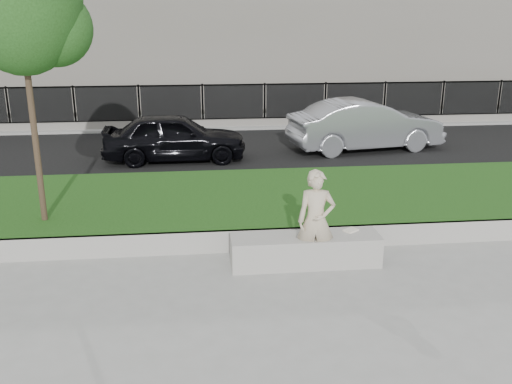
{
  "coord_description": "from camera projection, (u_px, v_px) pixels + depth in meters",
  "views": [
    {
      "loc": [
        -0.89,
        -8.14,
        4.01
      ],
      "look_at": [
        0.12,
        1.2,
        1.03
      ],
      "focal_mm": 40.0,
      "sensor_mm": 36.0,
      "label": 1
    }
  ],
  "objects": [
    {
      "name": "stone_bench",
      "position": [
        305.0,
        250.0,
        9.41
      ],
      "size": [
        2.46,
        0.61,
        0.5
      ],
      "primitive_type": "cube",
      "color": "#A09D96",
      "rests_on": "ground"
    },
    {
      "name": "grass_kerb",
      "position": [
        250.0,
        240.0,
        9.94
      ],
      "size": [
        34.0,
        0.08,
        0.4
      ],
      "primitive_type": "cube",
      "color": "#A09D96",
      "rests_on": "ground"
    },
    {
      "name": "car_dark",
      "position": [
        175.0,
        137.0,
        15.76
      ],
      "size": [
        3.94,
        1.63,
        1.34
      ],
      "primitive_type": "imported",
      "rotation": [
        0.0,
        0.0,
        1.59
      ],
      "color": "black",
      "rests_on": "street"
    },
    {
      "name": "street",
      "position": [
        226.0,
        151.0,
        17.07
      ],
      "size": [
        34.0,
        7.0,
        0.04
      ],
      "primitive_type": "cube",
      "color": "black",
      "rests_on": "ground"
    },
    {
      "name": "ground",
      "position": [
        257.0,
        277.0,
        9.02
      ],
      "size": [
        90.0,
        90.0,
        0.0
      ],
      "primitive_type": "plane",
      "color": "gray",
      "rests_on": "ground"
    },
    {
      "name": "man",
      "position": [
        316.0,
        220.0,
        9.11
      ],
      "size": [
        0.65,
        0.47,
        1.65
      ],
      "primitive_type": "imported",
      "rotation": [
        0.0,
        0.0,
        -0.13
      ],
      "color": "beige",
      "rests_on": "ground"
    },
    {
      "name": "iron_fence",
      "position": [
        220.0,
        114.0,
        20.22
      ],
      "size": [
        32.0,
        0.3,
        1.5
      ],
      "color": "slate",
      "rests_on": "far_pavement"
    },
    {
      "name": "car_silver",
      "position": [
        366.0,
        125.0,
        16.98
      ],
      "size": [
        4.73,
        2.3,
        1.49
      ],
      "primitive_type": "imported",
      "rotation": [
        0.0,
        0.0,
        1.73
      ],
      "color": "#999BA1",
      "rests_on": "street"
    },
    {
      "name": "book",
      "position": [
        351.0,
        230.0,
        9.55
      ],
      "size": [
        0.28,
        0.27,
        0.03
      ],
      "primitive_type": "cube",
      "rotation": [
        0.0,
        0.0,
        0.62
      ],
      "color": "white",
      "rests_on": "stone_bench"
    },
    {
      "name": "far_pavement",
      "position": [
        219.0,
        122.0,
        21.32
      ],
      "size": [
        34.0,
        3.0,
        0.12
      ],
      "primitive_type": "cube",
      "color": "gray",
      "rests_on": "ground"
    },
    {
      "name": "grass_bank",
      "position": [
        241.0,
        204.0,
        11.8
      ],
      "size": [
        34.0,
        4.0,
        0.4
      ],
      "primitive_type": "cube",
      "color": "#0D350D",
      "rests_on": "ground"
    }
  ]
}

